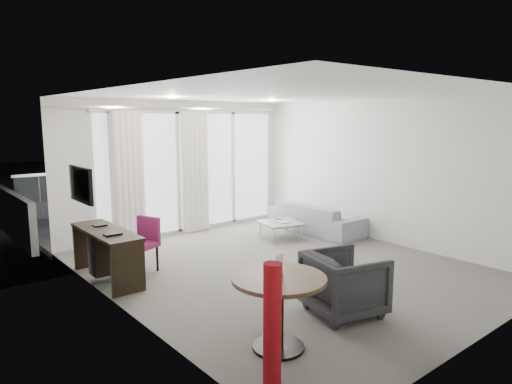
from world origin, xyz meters
TOP-DOWN VIEW (x-y plane):
  - floor at (0.00, 0.00)m, footprint 5.00×6.00m
  - ceiling at (0.00, 0.00)m, footprint 5.00×6.00m
  - wall_left at (-2.50, 0.00)m, footprint 0.00×6.00m
  - wall_right at (2.50, 0.00)m, footprint 0.00×6.00m
  - wall_front at (0.00, -3.00)m, footprint 5.00×0.00m
  - window_panel at (0.30, 2.98)m, footprint 4.00×0.02m
  - window_frame at (0.30, 2.97)m, footprint 4.10×0.06m
  - curtain_left at (-1.15, 2.82)m, footprint 0.60×0.20m
  - curtain_right at (0.25, 2.82)m, footprint 0.60×0.20m
  - curtain_track at (0.00, 2.82)m, footprint 4.80×0.04m
  - downlight_a at (-0.90, 1.60)m, footprint 0.12×0.12m
  - downlight_b at (1.20, 1.60)m, footprint 0.12×0.12m
  - desk at (-2.24, 1.18)m, footprint 0.48×1.52m
  - tv at (-2.46, 1.45)m, footprint 0.05×0.80m
  - desk_chair at (-1.74, 1.17)m, footprint 0.57×0.55m
  - round_table at (-1.70, -1.81)m, footprint 1.21×1.21m
  - menu_card at (-1.66, -1.78)m, footprint 0.11×0.06m
  - red_lamp at (-2.33, -2.44)m, footprint 0.30×0.30m
  - tub_armchair at (-0.56, -1.69)m, footprint 0.98×0.97m
  - coffee_table at (1.17, 1.27)m, footprint 0.86×0.86m
  - remote at (1.25, 1.39)m, footprint 0.09×0.19m
  - magazine at (1.22, 1.26)m, footprint 0.29×0.32m
  - sofa at (2.05, 1.20)m, footprint 0.78×2.00m
  - terrace_slab at (0.30, 4.50)m, footprint 5.60×3.00m
  - rattan_chair_a at (0.66, 3.81)m, footprint 0.69×0.69m
  - rattan_chair_b at (1.91, 4.86)m, footprint 0.61×0.61m
  - rattan_table at (1.11, 4.29)m, footprint 0.54×0.54m
  - balustrade at (0.30, 5.95)m, footprint 5.50×0.06m

SIDE VIEW (x-z plane):
  - terrace_slab at x=0.30m, z-range -0.12..0.00m
  - floor at x=0.00m, z-range 0.00..0.00m
  - coffee_table at x=1.17m, z-range 0.00..0.32m
  - rattan_table at x=1.11m, z-range 0.00..0.52m
  - sofa at x=2.05m, z-range 0.00..0.58m
  - desk at x=-2.24m, z-range 0.00..0.71m
  - remote at x=1.25m, z-range 0.35..0.37m
  - magazine at x=1.22m, z-range 0.35..0.37m
  - tub_armchair at x=-0.56m, z-range 0.00..0.73m
  - round_table at x=-1.70m, z-range 0.00..0.74m
  - rattan_chair_b at x=1.91m, z-range 0.00..0.79m
  - desk_chair at x=-1.74m, z-range 0.00..0.82m
  - rattan_chair_a at x=0.66m, z-range 0.00..0.91m
  - balustrade at x=0.30m, z-range -0.02..1.02m
  - red_lamp at x=-2.33m, z-range 0.00..1.17m
  - menu_card at x=-1.66m, z-range 0.61..0.83m
  - window_panel at x=0.30m, z-range 0.01..2.39m
  - curtain_left at x=-1.15m, z-range 0.01..2.39m
  - curtain_right at x=0.25m, z-range 0.01..2.39m
  - window_frame at x=0.30m, z-range -0.02..2.42m
  - wall_left at x=-2.50m, z-range 0.00..2.60m
  - wall_right at x=2.50m, z-range 0.00..2.60m
  - wall_front at x=0.00m, z-range 0.00..2.60m
  - tv at x=-2.46m, z-range 1.10..1.60m
  - curtain_track at x=0.00m, z-range 2.43..2.47m
  - downlight_a at x=-0.90m, z-range 2.58..2.60m
  - downlight_b at x=1.20m, z-range 2.58..2.60m
  - ceiling at x=0.00m, z-range 2.60..2.60m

